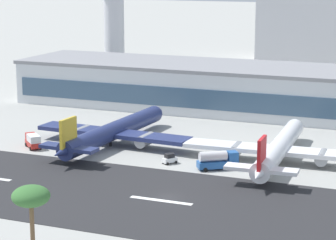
% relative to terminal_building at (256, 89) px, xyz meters
% --- Properties ---
extents(ground_plane, '(1400.00, 1400.00, 0.00)m').
position_rel_terminal_building_xyz_m(ground_plane, '(5.43, -81.36, -6.63)').
color(ground_plane, '#9E9E99').
extents(runway_strip, '(800.00, 36.95, 0.08)m').
position_rel_terminal_building_xyz_m(runway_strip, '(5.43, -83.63, -6.59)').
color(runway_strip, '#262628').
rests_on(runway_strip, ground_plane).
extents(runway_centreline_dash_4, '(12.00, 1.20, 0.01)m').
position_rel_terminal_building_xyz_m(runway_centreline_dash_4, '(5.05, -83.63, -6.54)').
color(runway_centreline_dash_4, white).
rests_on(runway_centreline_dash_4, runway_strip).
extents(terminal_building, '(144.93, 30.19, 13.25)m').
position_rel_terminal_building_xyz_m(terminal_building, '(0.00, 0.00, 0.00)').
color(terminal_building, silver).
rests_on(terminal_building, ground_plane).
extents(control_tower, '(16.01, 16.01, 41.48)m').
position_rel_terminal_building_xyz_m(control_tower, '(-60.79, 31.15, 19.58)').
color(control_tower, silver).
rests_on(control_tower, ground_plane).
extents(airliner_gold_tail_gate_0, '(38.96, 48.69, 10.16)m').
position_rel_terminal_building_xyz_m(airliner_gold_tail_gate_0, '(-21.17, -51.38, -3.39)').
color(airliner_gold_tail_gate_0, navy).
rests_on(airliner_gold_tail_gate_0, ground_plane).
extents(airliner_red_tail_gate_1, '(41.75, 46.90, 9.79)m').
position_rel_terminal_building_xyz_m(airliner_red_tail_gate_1, '(18.93, -51.91, -3.51)').
color(airliner_red_tail_gate_1, white).
rests_on(airliner_red_tail_gate_1, ground_plane).
extents(service_box_truck_0, '(6.03, 5.84, 3.25)m').
position_rel_terminal_building_xyz_m(service_box_truck_0, '(-37.15, -59.93, -4.84)').
color(service_box_truck_0, '#B2231E').
rests_on(service_box_truck_0, ground_plane).
extents(service_fuel_truck_1, '(8.47, 6.97, 3.95)m').
position_rel_terminal_building_xyz_m(service_fuel_truck_1, '(8.30, -60.58, -4.60)').
color(service_fuel_truck_1, '#23569E').
rests_on(service_fuel_truck_1, ground_plane).
extents(service_baggage_tug_2, '(3.09, 3.56, 2.20)m').
position_rel_terminal_building_xyz_m(service_baggage_tug_2, '(-2.69, -60.24, -5.58)').
color(service_baggage_tug_2, white).
rests_on(service_baggage_tug_2, ground_plane).
extents(palm_tree_1, '(5.08, 5.08, 13.55)m').
position_rel_terminal_building_xyz_m(palm_tree_1, '(2.06, -120.75, 5.17)').
color(palm_tree_1, brown).
rests_on(palm_tree_1, ground_plane).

